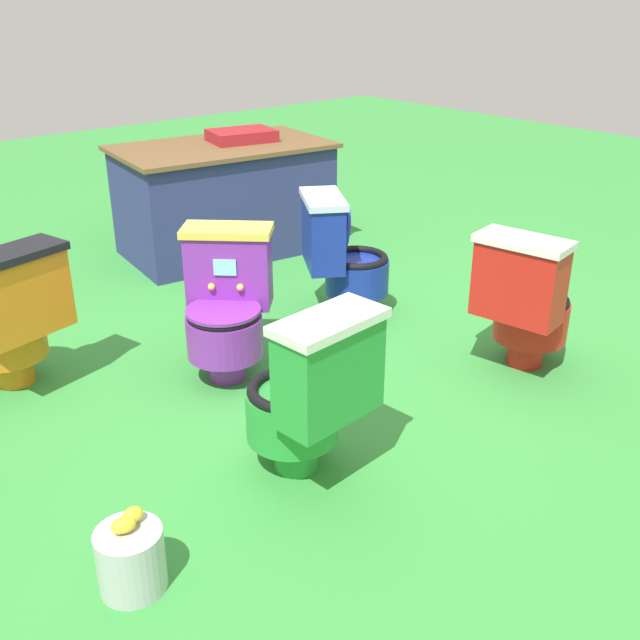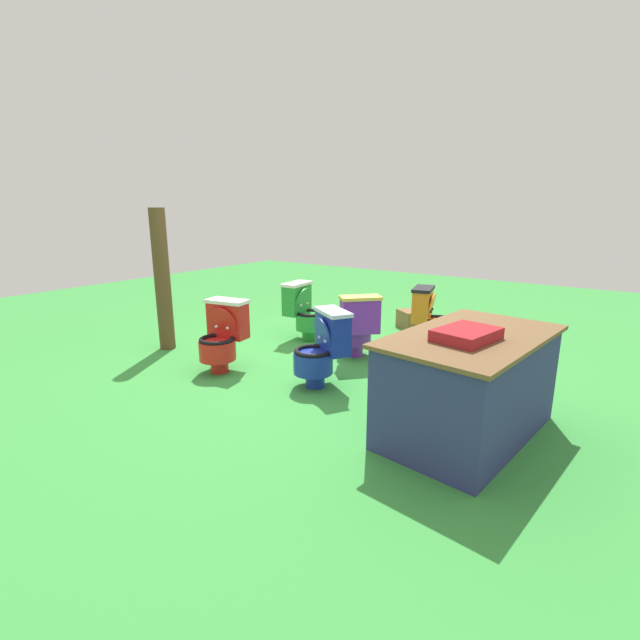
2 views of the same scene
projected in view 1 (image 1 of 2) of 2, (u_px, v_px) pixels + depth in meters
The scene contains 8 objects.
ground at pixel (316, 362), 3.87m from camera, with size 14.00×14.00×0.00m, color green.
toilet_green at pixel (309, 393), 2.83m from camera, with size 0.45×0.53×0.73m.
toilet_red at pixel (526, 301), 3.64m from camera, with size 0.56×0.48×0.73m.
toilet_orange at pixel (13, 316), 3.48m from camera, with size 0.51×0.57×0.73m.
toilet_purple at pixel (227, 304), 3.62m from camera, with size 0.63×0.63×0.73m.
toilet_blue at pixel (341, 255), 4.25m from camera, with size 0.63×0.60×0.73m.
vendor_table at pixel (225, 198), 5.31m from camera, with size 1.56×1.04×0.85m.
lemon_bucket at pixel (131, 558), 2.39m from camera, with size 0.22×0.22×0.28m.
Camera 1 is at (-2.20, -2.62, 1.80)m, focal length 41.74 mm.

